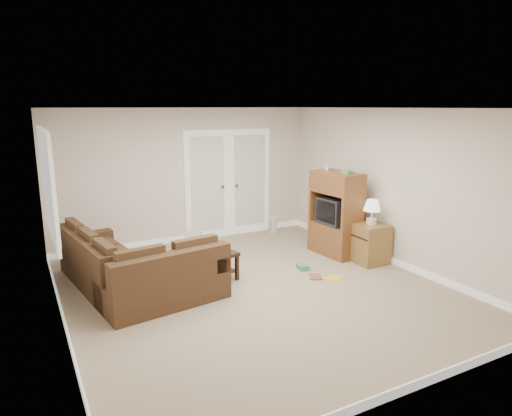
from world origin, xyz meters
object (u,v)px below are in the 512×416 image
tv_armoire (336,213)px  side_cabinet (370,240)px  sectional_sofa (130,272)px  coffee_table (205,260)px

tv_armoire → side_cabinet: 0.76m
sectional_sofa → coffee_table: size_ratio=2.23×
sectional_sofa → coffee_table: 1.18m
sectional_sofa → side_cabinet: (3.77, -0.61, 0.08)m
coffee_table → tv_armoire: 2.43m
tv_armoire → side_cabinet: size_ratio=1.46×
sectional_sofa → tv_armoire: size_ratio=1.64×
coffee_table → sectional_sofa: bearing=173.6°
coffee_table → tv_armoire: size_ratio=0.73×
coffee_table → side_cabinet: (2.60, -0.75, 0.15)m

